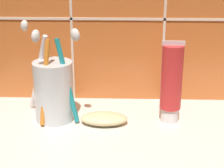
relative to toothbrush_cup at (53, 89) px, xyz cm
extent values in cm
cube|color=silver|center=(19.36, -3.16, -7.08)|extent=(75.48, 28.19, 2.00)
cube|color=beige|center=(19.36, 10.33, 11.34)|extent=(85.48, 0.24, 0.50)
cylinder|color=silver|center=(0.06, 0.00, -0.39)|extent=(7.35, 7.35, 11.39)
cylinder|color=teal|center=(2.84, -1.06, 2.06)|extent=(4.53, 2.74, 15.69)
ellipsoid|color=white|center=(4.75, -1.95, 10.87)|extent=(2.50, 2.08, 2.53)
cylinder|color=white|center=(-3.40, 3.12, 2.11)|extent=(5.63, 4.88, 15.89)
ellipsoid|color=white|center=(-5.90, 5.19, 10.93)|extent=(2.64, 2.50, 2.65)
cylinder|color=orange|center=(-1.02, -2.17, 2.05)|extent=(2.65, 3.71, 15.63)
ellipsoid|color=white|center=(-1.84, -3.60, 10.87)|extent=(2.15, 2.44, 2.47)
cylinder|color=white|center=(21.92, 0.00, -4.76)|extent=(3.34, 3.34, 2.65)
cylinder|color=red|center=(21.92, 0.00, 2.61)|extent=(3.92, 3.92, 12.08)
cube|color=silver|center=(21.92, 0.00, 9.05)|extent=(4.12, 0.36, 0.80)
ellipsoid|color=beige|center=(9.60, -1.90, -5.03)|extent=(8.74, 4.89, 2.11)
camera|label=1|loc=(13.18, -64.81, 25.32)|focal=60.00mm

